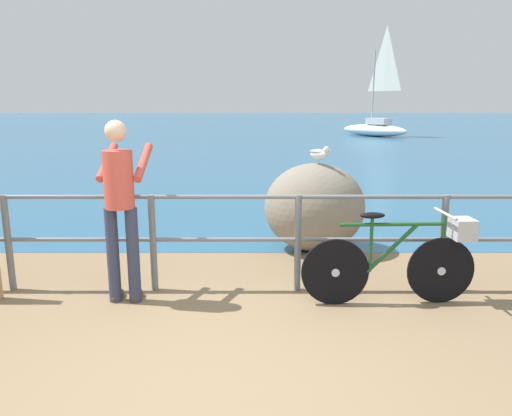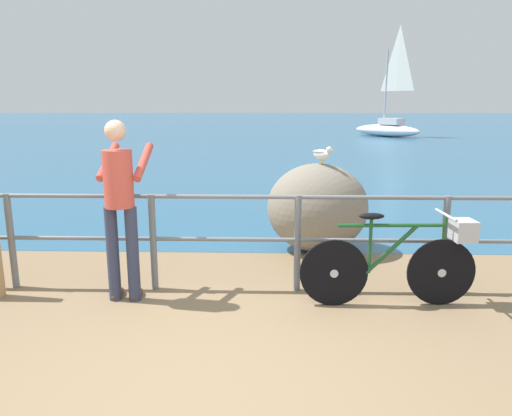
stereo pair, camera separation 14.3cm
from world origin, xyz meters
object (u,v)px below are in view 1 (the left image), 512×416
object	(u,v)px
person_at_railing	(121,203)
seagull	(320,153)
breakwater_boulder_main	(315,207)
bicycle	(405,258)
sailboat	(376,124)

from	to	relation	value
person_at_railing	seagull	distance (m)	2.68
person_at_railing	breakwater_boulder_main	bearing A→B (deg)	-48.06
breakwater_boulder_main	bicycle	bearing A→B (deg)	-69.55
bicycle	seagull	distance (m)	2.00
breakwater_boulder_main	seagull	world-z (taller)	seagull
bicycle	breakwater_boulder_main	world-z (taller)	breakwater_boulder_main
bicycle	sailboat	size ratio (longest dim) A/B	0.28
bicycle	person_at_railing	distance (m)	2.78
seagull	breakwater_boulder_main	bearing A→B (deg)	159.35
breakwater_boulder_main	sailboat	bearing A→B (deg)	74.56
seagull	sailboat	distance (m)	23.46
bicycle	breakwater_boulder_main	distance (m)	1.90
seagull	bicycle	bearing A→B (deg)	-23.70
bicycle	person_at_railing	world-z (taller)	person_at_railing
person_at_railing	seagull	world-z (taller)	person_at_railing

